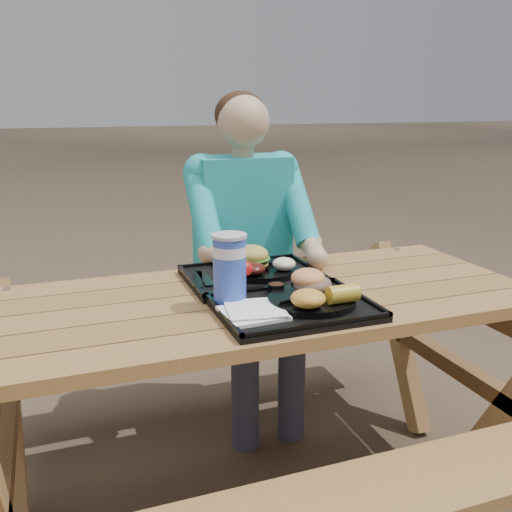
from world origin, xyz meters
name	(u,v)px	position (x,y,z in m)	size (l,w,h in m)	color
ground	(256,495)	(0.00, 0.00, 0.00)	(60.00, 60.00, 0.00)	#999999
picnic_table	(256,400)	(0.00, 0.00, 0.38)	(1.80, 1.49, 0.75)	#999999
tray_near	(294,308)	(0.05, -0.18, 0.76)	(0.45, 0.35, 0.02)	black
tray_far	(253,277)	(0.04, 0.15, 0.76)	(0.45, 0.35, 0.02)	black
plate_near	(312,300)	(0.11, -0.18, 0.78)	(0.26, 0.26, 0.02)	black
plate_far	(260,270)	(0.07, 0.16, 0.78)	(0.26, 0.26, 0.02)	black
napkin_stack	(253,312)	(-0.09, -0.21, 0.78)	(0.17, 0.17, 0.02)	white
soda_cup	(230,270)	(-0.11, -0.08, 0.87)	(0.10, 0.10, 0.20)	#183BB7
condiment_bbq	(276,289)	(0.05, -0.06, 0.79)	(0.05, 0.05, 0.03)	black
condiment_mustard	(298,286)	(0.12, -0.05, 0.78)	(0.05, 0.05, 0.03)	gold
sandwich	(313,274)	(0.13, -0.14, 0.85)	(0.11, 0.11, 0.11)	#F59856
mac_cheese	(308,299)	(0.06, -0.25, 0.82)	(0.10, 0.10, 0.05)	gold
corn_cob	(343,294)	(0.17, -0.25, 0.82)	(0.09, 0.09, 0.05)	gold
cutlery_far	(205,278)	(-0.12, 0.16, 0.77)	(0.03, 0.18, 0.01)	black
burger	(251,250)	(0.05, 0.20, 0.85)	(0.12, 0.12, 0.11)	gold
baked_beans	(252,269)	(0.02, 0.09, 0.81)	(0.09, 0.09, 0.04)	#42110D
potato_salad	(284,264)	(0.14, 0.10, 0.81)	(0.08, 0.08, 0.04)	white
diner	(244,272)	(0.17, 0.60, 0.64)	(0.48, 0.84, 1.28)	#1AACBB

